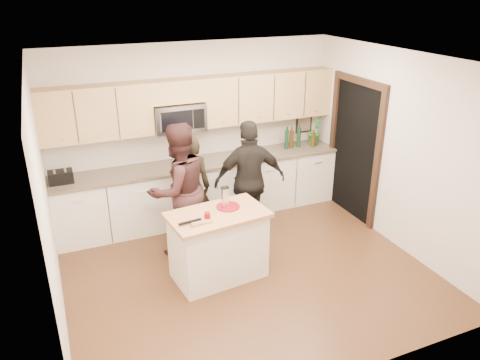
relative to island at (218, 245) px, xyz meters
name	(u,v)px	position (x,y,z in m)	size (l,w,h in m)	color
floor	(246,270)	(0.37, -0.04, -0.45)	(4.50, 4.50, 0.00)	#50301B
room_shell	(247,145)	(0.37, -0.04, 1.28)	(4.52, 4.02, 2.71)	beige
back_cabinetry	(203,189)	(0.37, 1.65, 0.02)	(4.50, 0.66, 0.94)	white
upper_cabinetry	(199,101)	(0.40, 1.80, 1.39)	(4.50, 0.33, 0.75)	tan
microwave	(179,117)	(0.06, 1.76, 1.20)	(0.76, 0.41, 0.40)	silver
doorway	(355,145)	(2.60, 0.86, 0.70)	(0.06, 1.25, 2.20)	black
framed_picture	(304,122)	(2.32, 1.95, 0.83)	(0.30, 0.03, 0.38)	black
dish_towel	(144,184)	(-0.58, 1.47, 0.35)	(0.34, 0.60, 0.48)	white
island	(218,245)	(0.00, 0.00, 0.00)	(1.27, 0.82, 0.90)	white
red_plate	(228,207)	(0.18, 0.10, 0.45)	(0.29, 0.29, 0.02)	maroon
box_grater	(225,197)	(0.14, 0.10, 0.60)	(0.09, 0.07, 0.27)	silver
drink_glass	(207,216)	(-0.17, -0.10, 0.49)	(0.07, 0.07, 0.09)	#660B0D
cutting_board	(200,221)	(-0.27, -0.14, 0.45)	(0.24, 0.17, 0.02)	#BB804E
tongs	(190,222)	(-0.39, -0.13, 0.47)	(0.28, 0.03, 0.02)	black
knife	(197,225)	(-0.33, -0.22, 0.47)	(0.20, 0.02, 0.01)	silver
toaster	(61,177)	(-1.68, 1.63, 0.57)	(0.32, 0.22, 0.17)	black
bottle_cluster	(303,136)	(2.15, 1.69, 0.67)	(0.69, 0.24, 0.39)	black
orchid	(315,131)	(2.38, 1.68, 0.73)	(0.27, 0.21, 0.48)	#2D722F
woman_left	(191,188)	(0.00, 1.09, 0.33)	(0.57, 0.38, 1.57)	black
woman_center	(178,190)	(-0.26, 0.80, 0.47)	(0.90, 0.70, 1.85)	black
woman_right	(250,181)	(0.80, 0.82, 0.42)	(1.03, 0.43, 1.76)	black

